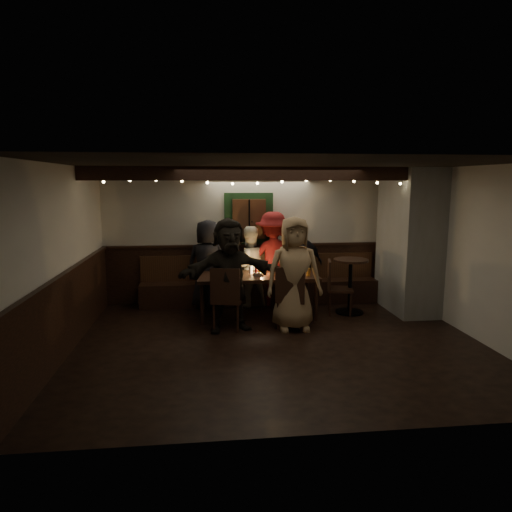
{
  "coord_description": "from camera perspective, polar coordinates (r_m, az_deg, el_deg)",
  "views": [
    {
      "loc": [
        -1.06,
        -6.38,
        2.36
      ],
      "look_at": [
        -0.15,
        1.6,
        1.05
      ],
      "focal_mm": 32.0,
      "sensor_mm": 36.0,
      "label": 1
    }
  ],
  "objects": [
    {
      "name": "person_c",
      "position": [
        8.68,
        -0.9,
        -1.3
      ],
      "size": [
        0.86,
        0.74,
        1.54
      ],
      "primitive_type": "imported",
      "rotation": [
        0.0,
        0.0,
        3.38
      ],
      "color": "beige",
      "rests_on": "ground"
    },
    {
      "name": "person_e",
      "position": [
        8.78,
        5.73,
        -1.09
      ],
      "size": [
        1.0,
        0.7,
        1.58
      ],
      "primitive_type": "imported",
      "rotation": [
        0.0,
        0.0,
        3.52
      ],
      "color": "black",
      "rests_on": "ground"
    },
    {
      "name": "dining_table",
      "position": [
        8.01,
        0.15,
        -2.81
      ],
      "size": [
        2.09,
        0.9,
        0.91
      ],
      "color": "black",
      "rests_on": "ground"
    },
    {
      "name": "room",
      "position": [
        8.19,
        8.65,
        0.12
      ],
      "size": [
        6.02,
        5.01,
        2.62
      ],
      "color": "black",
      "rests_on": "ground"
    },
    {
      "name": "person_a",
      "position": [
        8.56,
        -6.05,
        -1.06
      ],
      "size": [
        0.94,
        0.75,
        1.67
      ],
      "primitive_type": "imported",
      "rotation": [
        0.0,
        0.0,
        2.83
      ],
      "color": "black",
      "rests_on": "ground"
    },
    {
      "name": "high_top",
      "position": [
        8.4,
        11.71,
        -2.84
      ],
      "size": [
        0.62,
        0.62,
        0.99
      ],
      "color": "black",
      "rests_on": "ground"
    },
    {
      "name": "chair_end",
      "position": [
        8.31,
        9.84,
        -3.45
      ],
      "size": [
        0.53,
        0.53,
        0.98
      ],
      "color": "black",
      "rests_on": "ground"
    },
    {
      "name": "person_g",
      "position": [
        7.29,
        4.75,
        -2.22
      ],
      "size": [
        0.91,
        0.61,
        1.83
      ],
      "primitive_type": "imported",
      "rotation": [
        0.0,
        0.0,
        0.04
      ],
      "color": "tan",
      "rests_on": "ground"
    },
    {
      "name": "person_d",
      "position": [
        8.73,
        2.13,
        -0.36
      ],
      "size": [
        1.19,
        0.72,
        1.8
      ],
      "primitive_type": "imported",
      "rotation": [
        0.0,
        0.0,
        3.19
      ],
      "color": "maroon",
      "rests_on": "ground"
    },
    {
      "name": "chair_near_left",
      "position": [
        7.26,
        -3.7,
        -4.91
      ],
      "size": [
        0.57,
        0.57,
        1.04
      ],
      "color": "black",
      "rests_on": "ground"
    },
    {
      "name": "person_f",
      "position": [
        7.24,
        -3.37,
        -2.36
      ],
      "size": [
        1.75,
        0.88,
        1.81
      ],
      "primitive_type": "imported",
      "rotation": [
        0.0,
        0.0,
        0.21
      ],
      "color": "black",
      "rests_on": "ground"
    },
    {
      "name": "person_b",
      "position": [
        8.66,
        -3.53,
        -1.17
      ],
      "size": [
        0.61,
        0.42,
        1.59
      ],
      "primitive_type": "imported",
      "rotation": [
        0.0,
        0.0,
        3.22
      ],
      "color": "#29292D",
      "rests_on": "ground"
    },
    {
      "name": "chair_near_right",
      "position": [
        7.35,
        4.38,
        -4.77
      ],
      "size": [
        0.59,
        0.59,
        1.03
      ],
      "color": "black",
      "rests_on": "ground"
    }
  ]
}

